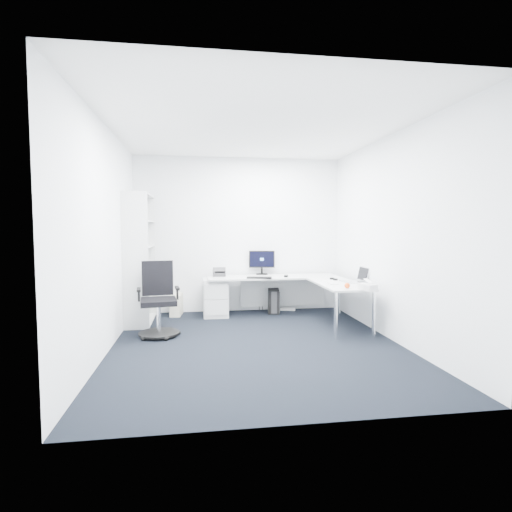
{
  "coord_description": "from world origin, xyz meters",
  "views": [
    {
      "loc": [
        -0.73,
        -4.92,
        1.49
      ],
      "look_at": [
        0.15,
        1.05,
        1.05
      ],
      "focal_mm": 28.0,
      "sensor_mm": 36.0,
      "label": 1
    }
  ],
  "objects": [
    {
      "name": "ceiling",
      "position": [
        0.0,
        0.0,
        2.7
      ],
      "size": [
        4.2,
        4.2,
        0.0
      ],
      "primitive_type": "plane",
      "color": "white"
    },
    {
      "name": "beige_pc_tower",
      "position": [
        -1.09,
        1.87,
        0.18
      ],
      "size": [
        0.21,
        0.4,
        0.36
      ],
      "primitive_type": "cube",
      "rotation": [
        0.0,
        0.0,
        -0.12
      ],
      "color": "beige",
      "rests_on": "ground"
    },
    {
      "name": "wall_front",
      "position": [
        0.0,
        -2.1,
        1.35
      ],
      "size": [
        3.6,
        0.02,
        2.7
      ],
      "primitive_type": "cube",
      "color": "white",
      "rests_on": "ground"
    },
    {
      "name": "laptop",
      "position": [
        1.57,
        0.82,
        0.77
      ],
      "size": [
        0.35,
        0.34,
        0.24
      ],
      "primitive_type": null,
      "rotation": [
        0.0,
        0.0,
        0.04
      ],
      "color": "silver",
      "rests_on": "l_desk"
    },
    {
      "name": "power_strip",
      "position": [
        0.8,
        1.98,
        0.02
      ],
      "size": [
        0.39,
        0.14,
        0.04
      ],
      "primitive_type": "cube",
      "rotation": [
        0.0,
        0.0,
        -0.21
      ],
      "color": "silver",
      "rests_on": "ground"
    },
    {
      "name": "ground",
      "position": [
        0.0,
        0.0,
        0.0
      ],
      "size": [
        4.2,
        4.2,
        0.0
      ],
      "primitive_type": "plane",
      "color": "black"
    },
    {
      "name": "wall_right",
      "position": [
        1.8,
        0.0,
        1.35
      ],
      "size": [
        0.02,
        4.2,
        2.7
      ],
      "primitive_type": "cube",
      "color": "white",
      "rests_on": "ground"
    },
    {
      "name": "black_keyboard",
      "position": [
        0.27,
        1.48,
        0.66
      ],
      "size": [
        0.43,
        0.22,
        0.02
      ],
      "primitive_type": "cube",
      "rotation": [
        0.0,
        0.0,
        -0.2
      ],
      "color": "black",
      "rests_on": "l_desk"
    },
    {
      "name": "bookshelf",
      "position": [
        -1.62,
        1.45,
        1.0
      ],
      "size": [
        0.39,
        1.0,
        2.0
      ],
      "primitive_type": null,
      "color": "silver",
      "rests_on": "ground"
    },
    {
      "name": "wall_back",
      "position": [
        0.0,
        2.1,
        1.35
      ],
      "size": [
        3.6,
        0.02,
        2.7
      ],
      "primitive_type": "cube",
      "color": "white",
      "rests_on": "ground"
    },
    {
      "name": "wall_left",
      "position": [
        -1.8,
        0.0,
        1.35
      ],
      "size": [
        0.02,
        4.2,
        2.7
      ],
      "primitive_type": "cube",
      "color": "white",
      "rests_on": "ground"
    },
    {
      "name": "mouse",
      "position": [
        0.74,
        1.58,
        0.67
      ],
      "size": [
        0.09,
        0.11,
        0.03
      ],
      "primitive_type": "cube",
      "rotation": [
        0.0,
        0.0,
        -0.3
      ],
      "color": "black",
      "rests_on": "l_desk"
    },
    {
      "name": "headphones",
      "position": [
        1.41,
        1.12,
        0.67
      ],
      "size": [
        0.13,
        0.18,
        0.05
      ],
      "primitive_type": null,
      "rotation": [
        0.0,
        0.0,
        0.14
      ],
      "color": "black",
      "rests_on": "l_desk"
    },
    {
      "name": "drawer_pedestal",
      "position": [
        -0.44,
        1.73,
        0.31
      ],
      "size": [
        0.41,
        0.51,
        0.62
      ],
      "primitive_type": "cube",
      "color": "#BBBDBD",
      "rests_on": "ground"
    },
    {
      "name": "black_pc_tower",
      "position": [
        0.58,
        1.87,
        0.21
      ],
      "size": [
        0.25,
        0.45,
        0.42
      ],
      "primitive_type": "cube",
      "rotation": [
        0.0,
        0.0,
        -0.16
      ],
      "color": "black",
      "rests_on": "ground"
    },
    {
      "name": "tissue_box",
      "position": [
        1.49,
        0.03,
        0.7
      ],
      "size": [
        0.19,
        0.27,
        0.09
      ],
      "primitive_type": "cube",
      "rotation": [
        0.0,
        0.0,
        0.24
      ],
      "color": "silver",
      "rests_on": "l_desk"
    },
    {
      "name": "orange_fruit",
      "position": [
        1.29,
        0.24,
        0.69
      ],
      "size": [
        0.08,
        0.08,
        0.08
      ],
      "primitive_type": "sphere",
      "color": "#F45215",
      "rests_on": "l_desk"
    },
    {
      "name": "desk_phone",
      "position": [
        -0.37,
        1.87,
        0.73
      ],
      "size": [
        0.21,
        0.21,
        0.15
      ],
      "primitive_type": null,
      "rotation": [
        0.0,
        0.0,
        -0.01
      ],
      "color": "#2C2C2F",
      "rests_on": "l_desk"
    },
    {
      "name": "task_chair",
      "position": [
        -1.26,
        0.56,
        0.51
      ],
      "size": [
        0.64,
        0.64,
        1.02
      ],
      "primitive_type": null,
      "rotation": [
        0.0,
        0.0,
        0.13
      ],
      "color": "black",
      "rests_on": "ground"
    },
    {
      "name": "white_keyboard",
      "position": [
        1.26,
        0.8,
        0.66
      ],
      "size": [
        0.17,
        0.46,
        0.01
      ],
      "primitive_type": "cube",
      "rotation": [
        0.0,
        0.0,
        -0.1
      ],
      "color": "silver",
      "rests_on": "l_desk"
    },
    {
      "name": "monitor",
      "position": [
        0.39,
        2.0,
        0.87
      ],
      "size": [
        0.47,
        0.21,
        0.43
      ],
      "primitive_type": null,
      "rotation": [
        0.0,
        0.0,
        -0.15
      ],
      "color": "black",
      "rests_on": "l_desk"
    },
    {
      "name": "l_desk",
      "position": [
        0.55,
        1.4,
        0.33
      ],
      "size": [
        2.23,
        1.25,
        0.65
      ],
      "primitive_type": null,
      "color": "#BBBDBD",
      "rests_on": "ground"
    }
  ]
}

